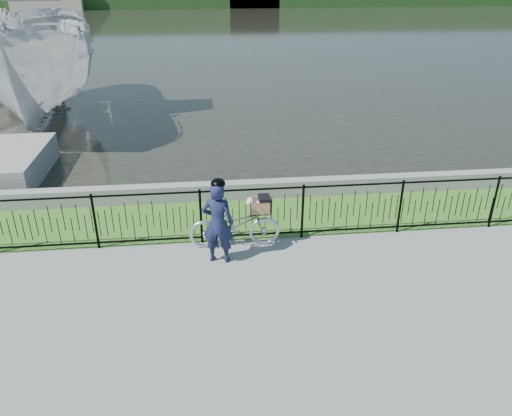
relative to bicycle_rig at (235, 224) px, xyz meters
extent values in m
plane|color=gray|center=(0.35, -1.40, -0.47)|extent=(120.00, 120.00, 0.00)
cube|color=#396B21|center=(0.35, 1.20, -0.47)|extent=(60.00, 2.00, 0.01)
plane|color=black|center=(0.35, 31.60, -0.47)|extent=(120.00, 120.00, 0.00)
cube|color=gray|center=(0.35, 2.20, -0.27)|extent=(60.00, 0.30, 0.40)
imported|color=silver|center=(-0.01, 0.00, -0.01)|extent=(1.75, 0.61, 0.92)
cube|color=black|center=(0.47, 0.00, 0.24)|extent=(0.38, 0.18, 0.02)
cube|color=#9A7247|center=(0.47, 0.00, 0.24)|extent=(0.39, 0.29, 0.01)
cube|color=#9A7247|center=(0.47, 0.14, 0.37)|extent=(0.39, 0.02, 0.27)
cube|color=#9A7247|center=(0.47, -0.14, 0.37)|extent=(0.39, 0.02, 0.27)
cube|color=#9A7247|center=(0.66, 0.00, 0.37)|extent=(0.02, 0.29, 0.27)
cube|color=#9A7247|center=(0.28, 0.00, 0.37)|extent=(0.02, 0.29, 0.27)
cube|color=black|center=(0.56, 0.00, 0.53)|extent=(0.22, 0.31, 0.06)
cube|color=black|center=(0.68, 0.00, 0.40)|extent=(0.02, 0.31, 0.21)
ellipsoid|color=silver|center=(0.45, 0.00, 0.37)|extent=(0.31, 0.22, 0.20)
sphere|color=silver|center=(0.30, -0.02, 0.48)|extent=(0.15, 0.15, 0.15)
sphere|color=silver|center=(0.25, -0.04, 0.45)|extent=(0.07, 0.07, 0.07)
sphere|color=black|center=(0.22, -0.05, 0.45)|extent=(0.02, 0.02, 0.02)
cone|color=olive|center=(0.30, 0.04, 0.54)|extent=(0.06, 0.08, 0.08)
cone|color=olive|center=(0.32, -0.06, 0.54)|extent=(0.06, 0.08, 0.08)
imported|color=#151B3A|center=(-0.34, -0.50, 0.31)|extent=(0.64, 0.48, 1.57)
ellipsoid|color=black|center=(-0.34, -0.50, 1.07)|extent=(0.26, 0.29, 0.18)
imported|color=silver|center=(-5.86, 9.43, 1.39)|extent=(4.79, 10.03, 3.73)
camera|label=1|loc=(-0.52, -8.44, 4.52)|focal=35.00mm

